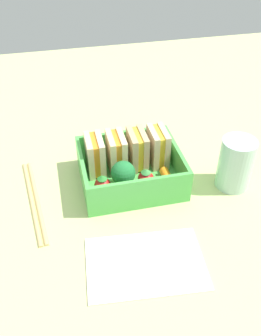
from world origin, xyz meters
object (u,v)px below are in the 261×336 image
sandwich_center_left (116,152)px  folded_napkin (145,263)px  broccoli_floret (123,173)px  strawberry_left (146,178)px  sandwich_center (137,149)px  chopstick_pair (34,199)px  carrot_stick_far_left (168,179)px  sandwich_center_right (158,146)px  drinking_glass (236,164)px  sandwich_left (95,155)px  strawberry_far_left (103,185)px

sandwich_center_left → folded_napkin: size_ratio=0.40×
broccoli_floret → strawberry_left: size_ratio=1.49×
sandwich_center → chopstick_pair: size_ratio=0.32×
carrot_stick_far_left → sandwich_center: bearing=122.6°
sandwich_center_right → sandwich_center: bearing=180.0°
broccoli_floret → drinking_glass: (17.46, -1.93, 0.31)cm
sandwich_center_right → strawberry_left: 6.76cm
broccoli_floret → sandwich_left: bearing=124.2°
sandwich_left → strawberry_left: sandwich_left is taller
strawberry_far_left → carrot_stick_far_left: 10.36cm
sandwich_center_left → sandwich_center_right: (6.98, 0.00, 0.00)cm
sandwich_center → carrot_stick_far_left: sandwich_center is taller
carrot_stick_far_left → folded_napkin: (-7.14, -13.59, -1.73)cm
sandwich_center_left → chopstick_pair: bearing=-164.0°
drinking_glass → folded_napkin: size_ratio=0.55×
folded_napkin → chopstick_pair: bearing=132.0°
sandwich_center_right → drinking_glass: size_ratio=0.73×
sandwich_left → sandwich_center_left: (3.49, 0.00, 0.00)cm
sandwich_center_left → drinking_glass: size_ratio=0.73×
drinking_glass → folded_napkin: 21.68cm
sandwich_left → folded_napkin: size_ratio=0.40×
sandwich_left → sandwich_center: (6.98, 0.00, 0.00)cm
chopstick_pair → strawberry_left: bearing=-5.3°
broccoli_floret → sandwich_center_right: bearing=36.7°
sandwich_center_left → chopstick_pair: 14.89cm
sandwich_left → sandwich_center_right: same height
drinking_glass → sandwich_center: bearing=153.1°
sandwich_center → strawberry_far_left: (-6.76, -5.53, -1.67)cm
strawberry_left → folded_napkin: 14.30cm
chopstick_pair → folded_napkin: chopstick_pair is taller
sandwich_center_right → strawberry_far_left: sandwich_center_right is taller
strawberry_far_left → drinking_glass: bearing=-4.4°
strawberry_left → chopstick_pair: size_ratio=0.17×
carrot_stick_far_left → chopstick_pair: size_ratio=0.22×
sandwich_center_left → strawberry_far_left: (-3.27, -5.53, -1.67)cm
strawberry_far_left → carrot_stick_far_left: (10.34, -0.07, -0.67)cm
sandwich_left → folded_napkin: bearing=-79.9°
broccoli_floret → folded_napkin: bearing=-90.4°
broccoli_floret → drinking_glass: 17.57cm
broccoli_floret → sandwich_center: bearing=56.2°
sandwich_left → folded_napkin: (3.42, -19.18, -4.08)cm
sandwich_center → drinking_glass: bearing=-26.9°
strawberry_left → broccoli_floret: bearing=174.0°
sandwich_center_left → strawberry_left: bearing=-57.7°
sandwich_left → sandwich_center: 6.98cm
sandwich_left → sandwich_center: bearing=0.0°
chopstick_pair → broccoli_floret: bearing=-5.1°
chopstick_pair → folded_napkin: bearing=-48.0°
chopstick_pair → carrot_stick_far_left: bearing=-4.5°
sandwich_center_right → drinking_glass: drinking_glass is taller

